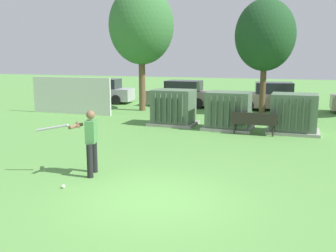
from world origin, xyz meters
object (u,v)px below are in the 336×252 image
(transformer_mid_west, at_px, (229,111))
(batter, at_px, (89,139))
(parked_car_leftmost, at_px, (102,92))
(parked_car_left_of_center, at_px, (182,94))
(park_bench, at_px, (254,122))
(transformer_mid_east, at_px, (294,114))
(sports_ball, at_px, (63,186))
(parked_car_right_of_center, at_px, (271,97))
(transformer_west, at_px, (174,108))

(transformer_mid_west, xyz_separation_m, batter, (-2.29, -7.71, 0.19))
(parked_car_leftmost, distance_m, parked_car_left_of_center, 5.67)
(park_bench, relative_size, parked_car_leftmost, 0.41)
(parked_car_left_of_center, bearing_deg, transformer_mid_east, -44.39)
(transformer_mid_west, xyz_separation_m, transformer_mid_east, (2.68, 0.06, 0.00))
(sports_ball, height_order, parked_car_right_of_center, parked_car_right_of_center)
(batter, relative_size, parked_car_left_of_center, 0.41)
(transformer_mid_west, distance_m, parked_car_left_of_center, 7.95)
(transformer_mid_west, relative_size, batter, 1.21)
(park_bench, distance_m, parked_car_leftmost, 13.44)
(transformer_mid_east, height_order, parked_car_leftmost, same)
(sports_ball, bearing_deg, batter, 86.50)
(transformer_mid_east, height_order, parked_car_right_of_center, same)
(transformer_west, xyz_separation_m, park_bench, (3.79, -1.20, -0.25))
(transformer_mid_east, distance_m, sports_ball, 10.28)
(parked_car_right_of_center, bearing_deg, transformer_mid_west, -100.60)
(transformer_west, distance_m, park_bench, 3.98)
(parked_car_right_of_center, bearing_deg, parked_car_leftmost, -179.36)
(transformer_mid_west, xyz_separation_m, parked_car_right_of_center, (1.29, 6.89, -0.04))
(parked_car_left_of_center, xyz_separation_m, parked_car_right_of_center, (5.46, 0.12, 0.00))
(batter, relative_size, sports_ball, 19.33)
(transformer_west, xyz_separation_m, sports_ball, (0.23, -9.15, -0.74))
(sports_ball, bearing_deg, park_bench, 65.90)
(transformer_mid_east, xyz_separation_m, parked_car_left_of_center, (-6.85, 6.70, -0.04))
(park_bench, distance_m, parked_car_right_of_center, 7.80)
(park_bench, distance_m, batter, 7.65)
(parked_car_right_of_center, bearing_deg, park_bench, -90.72)
(transformer_mid_east, relative_size, sports_ball, 23.33)
(transformer_mid_west, distance_m, batter, 8.04)
(transformer_west, xyz_separation_m, parked_car_right_of_center, (3.88, 6.60, -0.04))
(park_bench, distance_m, sports_ball, 8.72)
(parked_car_leftmost, bearing_deg, transformer_west, -41.80)
(sports_ball, xyz_separation_m, parked_car_leftmost, (-7.47, 15.62, 0.71))
(transformer_mid_west, distance_m, transformer_mid_east, 2.68)
(park_bench, relative_size, parked_car_right_of_center, 0.41)
(sports_ball, distance_m, parked_car_right_of_center, 16.18)
(park_bench, bearing_deg, parked_car_right_of_center, 89.28)
(transformer_west, relative_size, transformer_mid_west, 1.00)
(transformer_mid_east, xyz_separation_m, park_bench, (-1.48, -0.98, -0.25))
(transformer_mid_east, xyz_separation_m, sports_ball, (-5.04, -8.93, -0.74))
(transformer_mid_east, bearing_deg, parked_car_leftmost, 151.84)
(transformer_west, xyz_separation_m, batter, (0.30, -7.99, 0.19))
(transformer_west, relative_size, parked_car_leftmost, 0.48)
(batter, bearing_deg, parked_car_right_of_center, 76.20)
(sports_ball, xyz_separation_m, parked_car_right_of_center, (3.65, 15.75, 0.71))
(batter, distance_m, sports_ball, 1.49)
(park_bench, distance_m, parked_car_left_of_center, 9.37)
(transformer_mid_west, distance_m, sports_ball, 9.20)
(parked_car_left_of_center, distance_m, parked_car_right_of_center, 5.46)
(transformer_west, relative_size, park_bench, 1.16)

